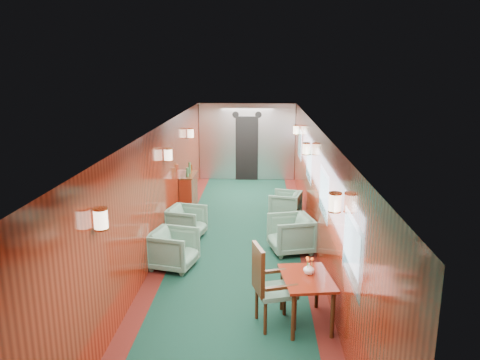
{
  "coord_description": "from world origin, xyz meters",
  "views": [
    {
      "loc": [
        0.43,
        -8.54,
        3.52
      ],
      "look_at": [
        0.0,
        1.1,
        1.15
      ],
      "focal_mm": 35.0,
      "sensor_mm": 36.0,
      "label": 1
    }
  ],
  "objects_px": {
    "credenza": "(189,192)",
    "armchair_right_near": "(291,234)",
    "side_chair": "(268,283)",
    "armchair_right_far": "(285,205)",
    "armchair_left_near": "(174,249)",
    "dining_table": "(307,284)",
    "armchair_left_far": "(186,222)"
  },
  "relations": [
    {
      "from": "armchair_left_near",
      "to": "credenza",
      "type": "bearing_deg",
      "value": 17.87
    },
    {
      "from": "armchair_left_near",
      "to": "armchair_right_far",
      "type": "bearing_deg",
      "value": -22.23
    },
    {
      "from": "credenza",
      "to": "armchair_right_near",
      "type": "xyz_separation_m",
      "value": [
        2.37,
        -2.58,
        -0.11
      ]
    },
    {
      "from": "credenza",
      "to": "armchair_left_far",
      "type": "bearing_deg",
      "value": -82.87
    },
    {
      "from": "dining_table",
      "to": "armchair_right_near",
      "type": "height_order",
      "value": "armchair_right_near"
    },
    {
      "from": "dining_table",
      "to": "side_chair",
      "type": "height_order",
      "value": "side_chair"
    },
    {
      "from": "dining_table",
      "to": "side_chair",
      "type": "bearing_deg",
      "value": -178.9
    },
    {
      "from": "dining_table",
      "to": "armchair_left_far",
      "type": "xyz_separation_m",
      "value": [
        -2.19,
        3.27,
        -0.26
      ]
    },
    {
      "from": "side_chair",
      "to": "armchair_left_far",
      "type": "xyz_separation_m",
      "value": [
        -1.65,
        3.35,
        -0.31
      ]
    },
    {
      "from": "credenza",
      "to": "armchair_left_near",
      "type": "height_order",
      "value": "credenza"
    },
    {
      "from": "armchair_right_near",
      "to": "armchair_left_far",
      "type": "bearing_deg",
      "value": -121.92
    },
    {
      "from": "armchair_right_near",
      "to": "dining_table",
      "type": "bearing_deg",
      "value": -13.02
    },
    {
      "from": "credenza",
      "to": "armchair_left_near",
      "type": "xyz_separation_m",
      "value": [
        0.25,
        -3.4,
        -0.13
      ]
    },
    {
      "from": "armchair_right_near",
      "to": "armchair_right_far",
      "type": "distance_m",
      "value": 2.1
    },
    {
      "from": "dining_table",
      "to": "armchair_right_near",
      "type": "relative_size",
      "value": 1.29
    },
    {
      "from": "side_chair",
      "to": "armchair_left_near",
      "type": "xyz_separation_m",
      "value": [
        -1.64,
        1.85,
        -0.29
      ]
    },
    {
      "from": "armchair_left_near",
      "to": "armchair_left_far",
      "type": "xyz_separation_m",
      "value": [
        -0.01,
        1.5,
        -0.01
      ]
    },
    {
      "from": "credenza",
      "to": "armchair_right_near",
      "type": "distance_m",
      "value": 3.5
    },
    {
      "from": "armchair_left_far",
      "to": "armchair_right_near",
      "type": "xyz_separation_m",
      "value": [
        2.13,
        -0.68,
        0.03
      ]
    },
    {
      "from": "side_chair",
      "to": "armchair_left_far",
      "type": "distance_m",
      "value": 3.75
    },
    {
      "from": "side_chair",
      "to": "armchair_right_far",
      "type": "distance_m",
      "value": 4.81
    },
    {
      "from": "dining_table",
      "to": "credenza",
      "type": "relative_size",
      "value": 0.84
    },
    {
      "from": "side_chair",
      "to": "armchair_left_near",
      "type": "bearing_deg",
      "value": 115.15
    },
    {
      "from": "armchair_right_near",
      "to": "armchair_right_far",
      "type": "xyz_separation_m",
      "value": [
        -0.0,
        2.1,
        -0.04
      ]
    },
    {
      "from": "side_chair",
      "to": "credenza",
      "type": "relative_size",
      "value": 0.98
    },
    {
      "from": "armchair_right_far",
      "to": "credenza",
      "type": "bearing_deg",
      "value": -86.48
    },
    {
      "from": "dining_table",
      "to": "armchair_left_far",
      "type": "height_order",
      "value": "dining_table"
    },
    {
      "from": "armchair_right_near",
      "to": "credenza",
      "type": "bearing_deg",
      "value": -151.68
    },
    {
      "from": "armchair_left_near",
      "to": "armchair_right_near",
      "type": "xyz_separation_m",
      "value": [
        2.12,
        0.83,
        0.01
      ]
    },
    {
      "from": "side_chair",
      "to": "armchair_right_near",
      "type": "relative_size",
      "value": 1.5
    },
    {
      "from": "credenza",
      "to": "armchair_left_near",
      "type": "bearing_deg",
      "value": -85.87
    },
    {
      "from": "dining_table",
      "to": "armchair_right_near",
      "type": "bearing_deg",
      "value": 83.24
    }
  ]
}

